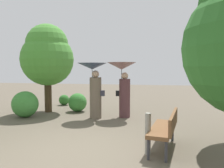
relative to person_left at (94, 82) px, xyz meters
name	(u,v)px	position (x,y,z in m)	size (l,w,h in m)	color
ground_plane	(77,152)	(0.56, -3.27, -1.30)	(40.00, 40.00, 0.00)	brown
person_left	(94,82)	(0.00, 0.00, 0.00)	(1.05, 1.05, 1.98)	#6B5B4C
person_right	(123,80)	(0.99, 0.37, 0.06)	(1.06, 1.06, 2.00)	#563338
park_bench	(166,127)	(2.41, -2.75, -0.79)	(0.71, 1.56, 0.83)	#38383D
tree_near_left	(47,55)	(-2.16, 0.73, 1.02)	(2.12, 2.12, 3.57)	#42301E
bush_path_left	(78,102)	(-1.01, 1.02, -0.92)	(0.76, 0.76, 0.76)	#387F33
bush_path_right	(64,100)	(-2.22, 2.46, -1.05)	(0.50, 0.50, 0.50)	#2D6B28
bush_behind_bench	(25,104)	(-2.51, -0.37, -0.83)	(0.95, 0.95, 0.95)	#428C3D
path_marker_post	(148,134)	(2.04, -3.09, -0.87)	(0.12, 0.12, 0.87)	gray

